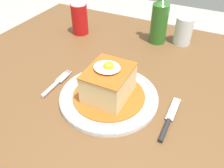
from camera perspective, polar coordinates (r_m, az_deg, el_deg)
The scene contains 8 objects.
dining_table at distance 0.75m, azimuth 2.58°, elevation -8.66°, with size 1.26×1.08×0.77m.
main_plate at distance 0.66m, azimuth -0.77°, elevation -3.07°, with size 0.28×0.28×0.02m.
sandwich_meal at distance 0.63m, azimuth -0.82°, elevation -0.04°, with size 0.21×0.21×0.12m.
fork at distance 0.73m, azimuth -14.00°, elevation -0.25°, with size 0.02×0.14×0.01m.
knife at distance 0.61m, azimuth 13.43°, elevation -9.45°, with size 0.02×0.17×0.01m.
soda_can at distance 1.00m, azimuth -7.96°, elevation 15.50°, with size 0.07×0.07×0.12m.
beer_bottle_green at distance 0.92m, azimuth 11.66°, elevation 15.64°, with size 0.06×0.06×0.27m.
drinking_glass at distance 0.96m, azimuth 17.07°, elevation 12.02°, with size 0.07×0.07×0.10m.
Camera 1 is at (0.20, -0.47, 1.22)m, focal length 37.23 mm.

